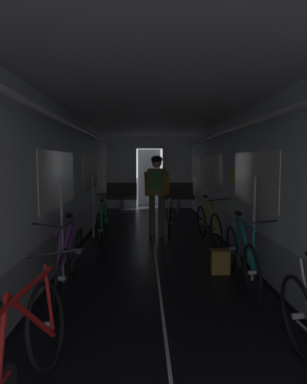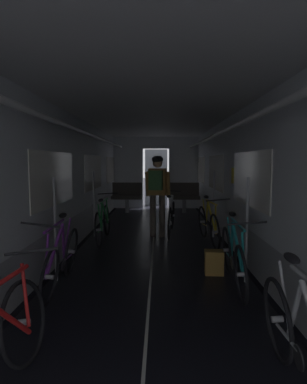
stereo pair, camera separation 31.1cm
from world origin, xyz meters
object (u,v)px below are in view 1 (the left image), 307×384
Objects in this scene: bicycle_yellow at (208,223)px; bicycle_purple at (70,260)px; person_cyclist_aisle at (157,187)px; bicycle_red at (15,359)px; bench_seat_far_right at (178,194)px; backpack_on_floor at (220,261)px; bicycle_teal at (241,256)px; bicycle_white_in_aisle at (170,217)px; bicycle_green at (103,223)px; bench_seat_far_left at (121,195)px.

bicycle_purple is at bearing -133.42° from bicycle_yellow.
bicycle_red is at bearing -102.30° from person_cyclist_aisle.
backpack_on_floor is (0.00, -5.67, -0.40)m from bench_seat_far_right.
bicycle_white_in_aisle is (-0.69, 3.00, 0.00)m from bicycle_teal.
bicycle_red is at bearing -115.40° from bicycle_yellow.
person_cyclist_aisle is (-1.00, 2.73, 0.69)m from bicycle_teal.
person_cyclist_aisle is (-1.01, 0.52, 0.69)m from bicycle_yellow.
bench_seat_far_right is 3.16m from bicycle_white_in_aisle.
bicycle_green is 1.35m from person_cyclist_aisle.
bench_seat_far_right is at bearing 0.00° from bench_seat_far_left.
bicycle_yellow is 0.98× the size of person_cyclist_aisle.
bicycle_red reaches higher than bicycle_green.
bicycle_red is 1.00× the size of bicycle_green.
bench_seat_far_right is at bearing 63.02° from bicycle_green.
bicycle_red is at bearing -102.88° from bench_seat_far_right.
bench_seat_far_left reaches higher than bicycle_white_in_aisle.
bench_seat_far_right is 4.23m from bicycle_green.
bench_seat_far_right is 5.69m from backpack_on_floor.
bench_seat_far_left is 1.80m from bench_seat_far_right.
bicycle_yellow is (1.99, -3.90, -0.18)m from bench_seat_far_left.
bicycle_red is 5.34m from bicycle_white_in_aisle.
bench_seat_far_left reaches higher than bicycle_teal.
bench_seat_far_left and bench_seat_far_right have the same top height.
bench_seat_far_left is 4.38m from bicycle_yellow.
bicycle_purple reaches higher than bicycle_white_in_aisle.
bicycle_teal is (1.98, -6.11, -0.18)m from bench_seat_far_left.
person_cyclist_aisle is at bearing -139.12° from bicycle_white_in_aisle.
bench_seat_far_left is 0.58× the size of bicycle_purple.
bicycle_yellow reaches higher than bicycle_green.
bicycle_yellow is at bearing -63.02° from bench_seat_far_left.
person_cyclist_aisle is 1.03× the size of bicycle_white_in_aisle.
bicycle_purple is 1.00× the size of bicycle_white_in_aisle.
bicycle_red is at bearing -86.48° from bicycle_purple.
bicycle_purple reaches higher than bicycle_teal.
bench_seat_far_right is at bearing 80.58° from bicycle_white_in_aisle.
person_cyclist_aisle is at bearing -103.71° from bench_seat_far_right.
bench_seat_far_right is at bearing 90.03° from backpack_on_floor.
bench_seat_far_left is at bearing 89.37° from bicycle_red.
person_cyclist_aisle is (1.09, 0.39, 0.69)m from bicycle_green.
bench_seat_far_right reaches higher than bicycle_green.
bicycle_teal is 2.99m from person_cyclist_aisle.
bicycle_teal is 2.21m from bicycle_yellow.
bicycle_green is at bearing 135.25° from backpack_on_floor.
bench_seat_far_left is 6.42m from bicycle_teal.
bicycle_white_in_aisle is at bearing 75.08° from bicycle_red.
person_cyclist_aisle reaches higher than bicycle_teal.
bicycle_green is (-0.03, 4.51, 0.00)m from bicycle_red.
bench_seat_far_right reaches higher than backpack_on_floor.
bicycle_teal is 0.51m from backpack_on_floor.
bicycle_yellow is at bearing -87.27° from bench_seat_far_right.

